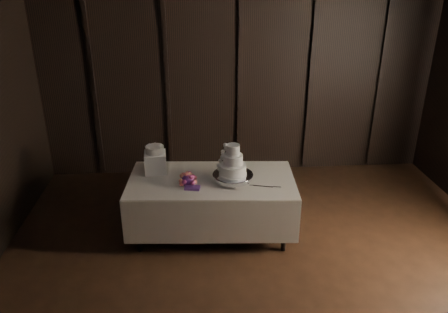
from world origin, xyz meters
TOP-DOWN VIEW (x-y plane):
  - room at (0.00, 0.00)m, footprint 6.08×7.08m
  - display_table at (-0.52, 1.64)m, footprint 2.05×1.17m
  - cake_stand at (-0.27, 1.57)m, footprint 0.59×0.59m
  - wedding_cake at (-0.30, 1.56)m, footprint 0.36×0.31m
  - bouquet at (-0.80, 1.52)m, footprint 0.35×0.43m
  - box_pedestal at (-1.20, 1.90)m, footprint 0.28×0.28m
  - small_cake at (-1.20, 1.90)m, footprint 0.23×0.23m
  - cake_knife at (0.04, 1.40)m, footprint 0.36×0.12m

SIDE VIEW (x-z plane):
  - display_table at x=-0.52m, z-range 0.04..0.80m
  - cake_knife at x=0.04m, z-range 0.76..0.77m
  - cake_stand at x=-0.27m, z-range 0.76..0.85m
  - bouquet at x=-0.80m, z-range 0.73..0.91m
  - box_pedestal at x=-1.20m, z-range 0.76..1.01m
  - wedding_cake at x=-0.30m, z-range 0.81..1.19m
  - small_cake at x=-1.20m, z-range 1.01..1.10m
  - room at x=0.00m, z-range -0.04..3.04m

